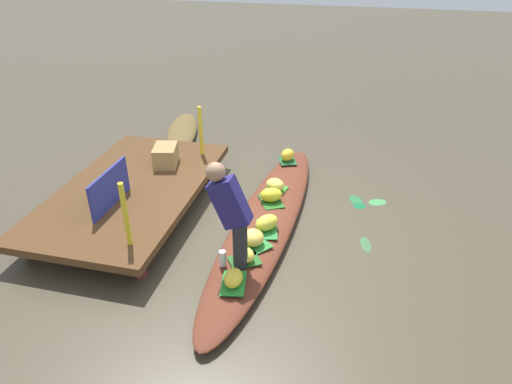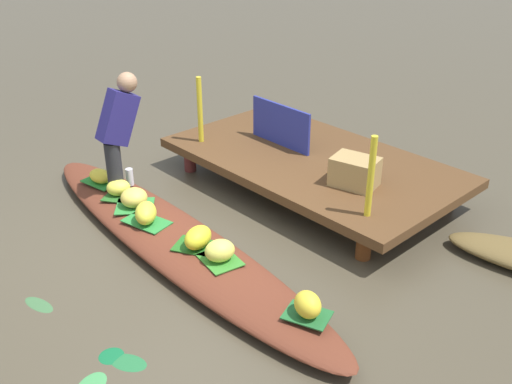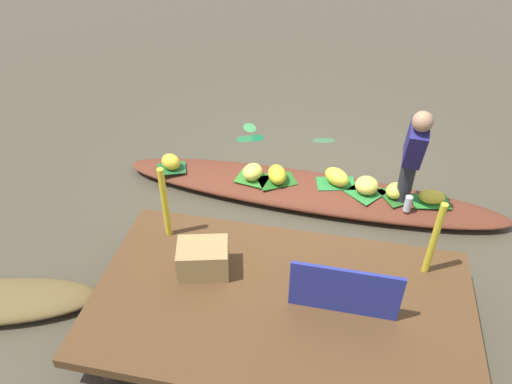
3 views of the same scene
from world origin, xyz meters
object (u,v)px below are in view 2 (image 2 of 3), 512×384
at_px(banana_bunch_6, 198,237).
at_px(market_banner, 281,125).
at_px(vendor_boat, 173,240).
at_px(vendor_person, 118,127).
at_px(banana_bunch_1, 100,176).
at_px(banana_bunch_5, 118,188).
at_px(banana_bunch_0, 134,198).
at_px(produce_crate, 355,172).
at_px(banana_bunch_2, 308,305).
at_px(banana_bunch_4, 220,251).
at_px(water_bottle, 130,177).
at_px(banana_bunch_3, 146,213).

distance_m(banana_bunch_6, market_banner, 2.09).
height_order(vendor_boat, vendor_person, vendor_person).
bearing_deg(vendor_person, market_banner, 72.24).
relative_size(banana_bunch_1, banana_bunch_5, 1.18).
distance_m(banana_bunch_0, banana_bunch_5, 0.32).
bearing_deg(banana_bunch_5, produce_crate, 43.89).
height_order(vendor_boat, banana_bunch_2, banana_bunch_2).
bearing_deg(banana_bunch_5, vendor_boat, -1.64).
height_order(banana_bunch_4, produce_crate, produce_crate).
distance_m(banana_bunch_0, produce_crate, 2.19).
distance_m(banana_bunch_1, banana_bunch_6, 1.73).
xyz_separation_m(banana_bunch_1, vendor_person, (0.32, 0.10, 0.62)).
bearing_deg(banana_bunch_5, water_bottle, 120.23).
height_order(banana_bunch_3, water_bottle, banana_bunch_3).
height_order(banana_bunch_3, banana_bunch_6, banana_bunch_3).
relative_size(banana_bunch_5, produce_crate, 0.55).
relative_size(vendor_boat, banana_bunch_0, 17.04).
bearing_deg(banana_bunch_3, banana_bunch_0, 165.25).
distance_m(banana_bunch_3, water_bottle, 0.85).
bearing_deg(banana_bunch_6, water_bottle, 170.95).
relative_size(banana_bunch_4, banana_bunch_6, 0.86).
distance_m(banana_bunch_1, banana_bunch_5, 0.39).
height_order(banana_bunch_0, banana_bunch_4, banana_bunch_0).
distance_m(banana_bunch_1, produce_crate, 2.68).
xyz_separation_m(banana_bunch_0, banana_bunch_2, (2.30, 0.00, 0.00)).
distance_m(banana_bunch_2, market_banner, 2.86).
bearing_deg(produce_crate, banana_bunch_5, -136.11).
bearing_deg(banana_bunch_6, banana_bunch_0, 179.90).
bearing_deg(banana_bunch_3, banana_bunch_4, 5.54).
xyz_separation_m(banana_bunch_0, market_banner, (0.16, 1.87, 0.32)).
bearing_deg(vendor_boat, banana_bunch_0, -178.13).
xyz_separation_m(water_bottle, produce_crate, (1.84, 1.44, 0.23)).
xyz_separation_m(vendor_person, produce_crate, (1.79, 1.53, -0.37)).
bearing_deg(vendor_person, banana_bunch_0, -19.04).
distance_m(banana_bunch_5, market_banner, 1.95).
relative_size(banana_bunch_3, water_bottle, 1.70).
distance_m(vendor_boat, banana_bunch_2, 1.67).
bearing_deg(banana_bunch_2, banana_bunch_5, 179.72).
distance_m(vendor_boat, banana_bunch_6, 0.42).
relative_size(banana_bunch_0, market_banner, 0.30).
bearing_deg(banana_bunch_2, vendor_boat, -179.49).
distance_m(banana_bunch_5, produce_crate, 2.39).
bearing_deg(market_banner, banana_bunch_3, -84.36).
distance_m(vendor_boat, banana_bunch_4, 0.69).
bearing_deg(water_bottle, vendor_person, -62.49).
height_order(banana_bunch_3, banana_bunch_5, banana_bunch_3).
bearing_deg(banana_bunch_0, banana_bunch_5, 177.05).
height_order(banana_bunch_2, banana_bunch_4, banana_bunch_2).
distance_m(banana_bunch_2, banana_bunch_6, 1.29).
relative_size(banana_bunch_2, banana_bunch_5, 1.00).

